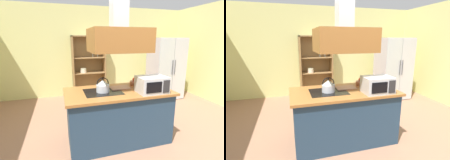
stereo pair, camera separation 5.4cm
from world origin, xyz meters
The scene contains 10 objects.
ground_plane centered at (0.00, 0.00, 0.00)m, with size 7.80×7.80×0.00m, color #946951.
wall_back centered at (0.00, 3.00, 1.35)m, with size 6.00×0.12×2.70m, color #D7D687.
kitchen_island centered at (-0.22, 0.18, 0.45)m, with size 1.76×0.90×0.90m.
range_hood centered at (-0.22, 0.18, 1.82)m, with size 0.90×0.70×1.16m.
refrigerator centered at (1.89, 1.96, 0.89)m, with size 0.90×0.78×1.77m.
dish_cabinet centered at (-0.27, 2.78, 0.81)m, with size 0.98×0.40×1.83m.
kettle centered at (-0.48, 0.18, 1.00)m, with size 0.21×0.21×0.24m.
cutting_board centered at (-0.15, 0.29, 0.91)m, with size 0.34×0.24×0.02m, color #A87C5F.
microwave centered at (0.26, -0.07, 1.03)m, with size 0.46×0.35×0.26m.
fruit_bowl centered at (0.21, 0.42, 0.95)m, with size 0.22×0.22×0.14m.
Camera 1 is at (-1.13, -2.42, 1.74)m, focal length 27.59 mm.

